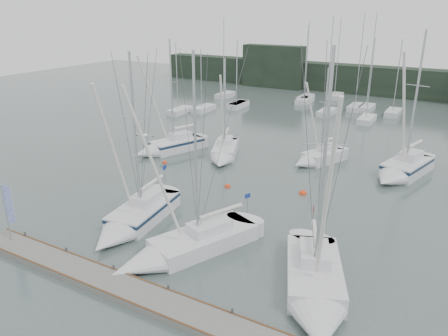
% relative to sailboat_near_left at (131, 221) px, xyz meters
% --- Properties ---
extents(ground, '(160.00, 160.00, 0.00)m').
position_rel_sailboat_near_left_xyz_m(ground, '(4.99, -0.94, -0.58)').
color(ground, '#4B5B58').
rests_on(ground, ground).
extents(dock, '(24.00, 2.00, 0.40)m').
position_rel_sailboat_near_left_xyz_m(dock, '(4.99, -5.94, -0.38)').
color(dock, '#61615D').
rests_on(dock, ground).
extents(far_treeline, '(90.00, 4.00, 5.00)m').
position_rel_sailboat_near_left_xyz_m(far_treeline, '(4.99, 61.06, 1.92)').
color(far_treeline, black).
rests_on(far_treeline, ground).
extents(far_building_left, '(12.00, 3.00, 8.00)m').
position_rel_sailboat_near_left_xyz_m(far_building_left, '(-15.01, 59.06, 3.42)').
color(far_building_left, black).
rests_on(far_building_left, ground).
extents(mast_forest, '(48.59, 27.85, 14.28)m').
position_rel_sailboat_near_left_xyz_m(mast_forest, '(3.89, 43.86, -0.10)').
color(mast_forest, silver).
rests_on(mast_forest, ground).
extents(sailboat_near_left, '(4.06, 9.60, 13.25)m').
position_rel_sailboat_near_left_xyz_m(sailboat_near_left, '(0.00, 0.00, 0.00)').
color(sailboat_near_left, silver).
rests_on(sailboat_near_left, ground).
extents(sailboat_near_center, '(6.64, 10.34, 13.77)m').
position_rel_sailboat_near_left_xyz_m(sailboat_near_center, '(5.01, -1.63, -0.08)').
color(sailboat_near_center, silver).
rests_on(sailboat_near_center, ground).
extents(sailboat_near_right, '(6.23, 9.59, 14.38)m').
position_rel_sailboat_near_left_xyz_m(sailboat_near_right, '(14.22, -1.55, -0.01)').
color(sailboat_near_right, silver).
rests_on(sailboat_near_right, ground).
extents(sailboat_mid_a, '(5.43, 8.53, 12.73)m').
position_rel_sailboat_near_left_xyz_m(sailboat_mid_a, '(-8.34, 15.23, 0.04)').
color(sailboat_mid_a, silver).
rests_on(sailboat_mid_a, ground).
extents(sailboat_mid_b, '(5.09, 7.94, 10.95)m').
position_rel_sailboat_near_left_xyz_m(sailboat_mid_b, '(-1.82, 16.47, -0.04)').
color(sailboat_mid_b, silver).
rests_on(sailboat_mid_b, ground).
extents(sailboat_mid_c, '(4.62, 6.63, 10.21)m').
position_rel_sailboat_near_left_xyz_m(sailboat_mid_c, '(7.00, 19.87, -0.04)').
color(sailboat_mid_c, silver).
rests_on(sailboat_mid_c, ground).
extents(sailboat_mid_d, '(4.89, 8.70, 14.13)m').
position_rel_sailboat_near_left_xyz_m(sailboat_mid_d, '(15.07, 20.04, 0.10)').
color(sailboat_mid_d, silver).
rests_on(sailboat_mid_d, ground).
extents(buoy_a, '(0.56, 0.56, 0.56)m').
position_rel_sailboat_near_left_xyz_m(buoy_a, '(2.24, 10.14, -0.58)').
color(buoy_a, red).
rests_on(buoy_a, ground).
extents(buoy_b, '(0.67, 0.67, 0.67)m').
position_rel_sailboat_near_left_xyz_m(buoy_b, '(8.54, 11.99, -0.58)').
color(buoy_b, red).
rests_on(buoy_b, ground).
extents(buoy_c, '(0.51, 0.51, 0.51)m').
position_rel_sailboat_near_left_xyz_m(buoy_c, '(-6.41, 12.43, -0.58)').
color(buoy_c, red).
rests_on(buoy_c, ground).
extents(dock_banner, '(0.57, 0.29, 4.02)m').
position_rel_sailboat_near_left_xyz_m(dock_banner, '(-5.23, -5.69, 2.20)').
color(dock_banner, '#ADB0B6').
rests_on(dock_banner, dock).
extents(seagull, '(1.07, 0.51, 0.21)m').
position_rel_sailboat_near_left_xyz_m(seagull, '(2.99, -1.43, 7.16)').
color(seagull, white).
rests_on(seagull, ground).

